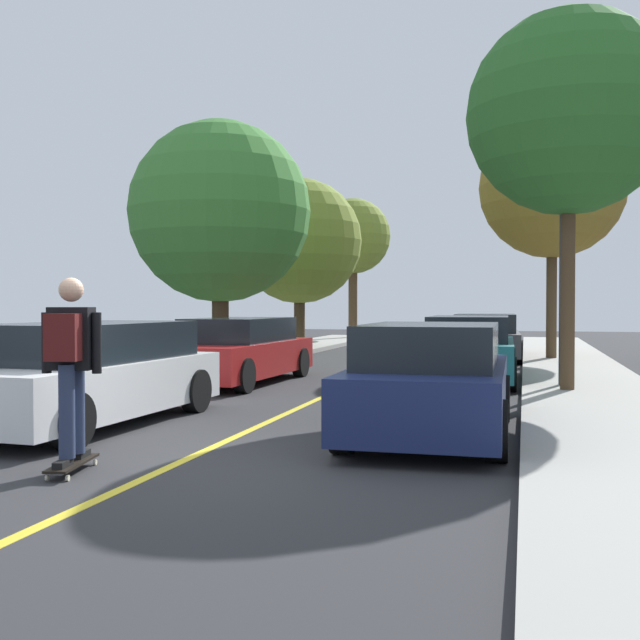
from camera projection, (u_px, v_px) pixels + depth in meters
name	position (u px, v px, depth m)	size (l,w,h in m)	color
ground	(183.00, 461.00, 7.61)	(80.00, 80.00, 0.00)	#2D2D30
center_line	(298.00, 408.00, 11.46)	(0.12, 39.20, 0.01)	gold
parked_car_left_nearest	(86.00, 373.00, 9.92)	(2.12, 4.46, 1.36)	white
parked_car_left_near	(238.00, 351.00, 15.20)	(1.95, 4.69, 1.33)	maroon
parked_car_right_nearest	(432.00, 381.00, 9.02)	(1.87, 4.12, 1.37)	navy
parked_car_right_near	(470.00, 350.00, 15.25)	(1.92, 4.40, 1.37)	#196066
parked_car_right_far	(486.00, 337.00, 21.50)	(2.10, 4.36, 1.34)	#38383D
street_tree_left_nearest	(220.00, 212.00, 18.80)	(4.59, 4.59, 6.11)	#3D2D1E
street_tree_left_near	(299.00, 241.00, 25.43)	(4.28, 4.28, 5.78)	#3D2D1E
street_tree_left_far	(353.00, 237.00, 33.35)	(3.38, 3.38, 6.24)	#4C3823
street_tree_right_nearest	(569.00, 114.00, 12.72)	(3.49, 3.49, 6.50)	#4C3823
street_tree_right_near	(552.00, 186.00, 20.38)	(3.96, 3.96, 6.71)	#4C3823
streetlamp	(563.00, 192.00, 13.49)	(0.36, 0.24, 6.20)	#38383D
skateboard	(72.00, 464.00, 7.07)	(0.39, 0.87, 0.10)	black
skateboarder	(70.00, 357.00, 7.02)	(0.59, 0.71, 1.76)	black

